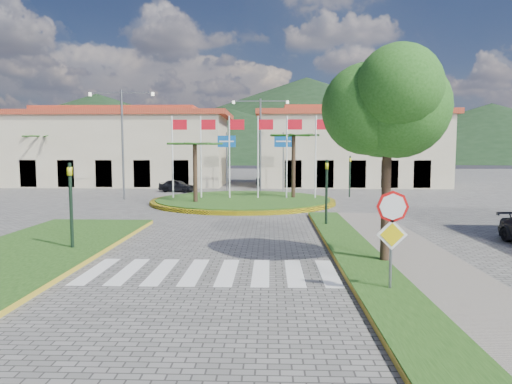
{
  "coord_description": "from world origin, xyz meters",
  "views": [
    {
      "loc": [
        1.88,
        -9.33,
        3.65
      ],
      "look_at": [
        1.32,
        8.0,
        2.05
      ],
      "focal_mm": 32.0,
      "sensor_mm": 36.0,
      "label": 1
    }
  ],
  "objects_px": {
    "car_dark_a": "(177,186)",
    "car_dark_b": "(275,181)",
    "deciduous_tree": "(388,100)",
    "white_van": "(152,180)",
    "roundabout_island": "(243,200)",
    "stop_sign": "(392,225)"
  },
  "relations": [
    {
      "from": "stop_sign",
      "to": "car_dark_b",
      "type": "bearing_deg",
      "value": 94.48
    },
    {
      "from": "stop_sign",
      "to": "car_dark_a",
      "type": "bearing_deg",
      "value": 111.7
    },
    {
      "from": "car_dark_b",
      "to": "roundabout_island",
      "type": "bearing_deg",
      "value": 163.96
    },
    {
      "from": "car_dark_a",
      "to": "white_van",
      "type": "bearing_deg",
      "value": 48.12
    },
    {
      "from": "roundabout_island",
      "to": "white_van",
      "type": "height_order",
      "value": "roundabout_island"
    },
    {
      "from": "car_dark_a",
      "to": "car_dark_b",
      "type": "height_order",
      "value": "car_dark_b"
    },
    {
      "from": "deciduous_tree",
      "to": "white_van",
      "type": "xyz_separation_m",
      "value": [
        -15.47,
        30.83,
        -4.5
      ]
    },
    {
      "from": "deciduous_tree",
      "to": "white_van",
      "type": "relative_size",
      "value": 1.4
    },
    {
      "from": "deciduous_tree",
      "to": "car_dark_a",
      "type": "bearing_deg",
      "value": 115.18
    },
    {
      "from": "deciduous_tree",
      "to": "car_dark_a",
      "type": "distance_m",
      "value": 28.01
    },
    {
      "from": "deciduous_tree",
      "to": "car_dark_a",
      "type": "relative_size",
      "value": 2.11
    },
    {
      "from": "white_van",
      "to": "car_dark_b",
      "type": "relative_size",
      "value": 1.31
    },
    {
      "from": "roundabout_island",
      "to": "white_van",
      "type": "distance_m",
      "value": 17.05
    },
    {
      "from": "white_van",
      "to": "car_dark_a",
      "type": "relative_size",
      "value": 1.51
    },
    {
      "from": "stop_sign",
      "to": "deciduous_tree",
      "type": "xyz_separation_m",
      "value": [
        0.6,
        3.04,
        3.38
      ]
    },
    {
      "from": "stop_sign",
      "to": "deciduous_tree",
      "type": "distance_m",
      "value": 4.59
    },
    {
      "from": "stop_sign",
      "to": "car_dark_b",
      "type": "distance_m",
      "value": 32.98
    },
    {
      "from": "white_van",
      "to": "stop_sign",
      "type": "bearing_deg",
      "value": -151.05
    },
    {
      "from": "stop_sign",
      "to": "white_van",
      "type": "relative_size",
      "value": 0.55
    },
    {
      "from": "deciduous_tree",
      "to": "white_van",
      "type": "distance_m",
      "value": 34.78
    },
    {
      "from": "car_dark_a",
      "to": "car_dark_b",
      "type": "distance_m",
      "value": 9.85
    },
    {
      "from": "white_van",
      "to": "deciduous_tree",
      "type": "bearing_deg",
      "value": -148.11
    }
  ]
}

